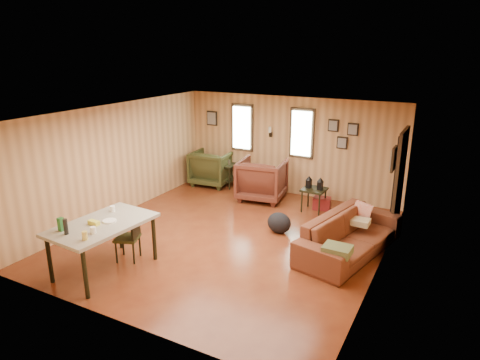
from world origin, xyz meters
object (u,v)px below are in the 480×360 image
(recliner_green, at_px, (212,166))
(end_table, at_px, (225,171))
(sofa, at_px, (351,228))
(side_table, at_px, (314,188))
(dining_table, at_px, (101,228))
(recliner_brown, at_px, (262,178))

(recliner_green, relative_size, end_table, 1.37)
(sofa, height_order, side_table, sofa)
(recliner_green, height_order, end_table, recliner_green)
(side_table, bearing_deg, recliner_green, 168.74)
(end_table, distance_m, side_table, 2.72)
(recliner_green, distance_m, side_table, 3.07)
(side_table, distance_m, dining_table, 4.69)
(recliner_brown, relative_size, side_table, 1.34)
(end_table, relative_size, side_table, 0.92)
(end_table, height_order, dining_table, dining_table)
(sofa, bearing_deg, end_table, 72.51)
(recliner_brown, distance_m, side_table, 1.36)
(recliner_brown, relative_size, end_table, 1.47)
(dining_table, bearing_deg, side_table, 67.04)
(sofa, relative_size, recliner_brown, 2.22)
(side_table, xyz_separation_m, dining_table, (-2.15, -4.17, 0.22))
(side_table, bearing_deg, dining_table, -117.26)
(recliner_brown, relative_size, dining_table, 0.63)
(recliner_green, distance_m, end_table, 0.38)
(recliner_green, height_order, dining_table, dining_table)
(sofa, height_order, recliner_green, recliner_green)
(end_table, xyz_separation_m, side_table, (2.64, -0.64, 0.14))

